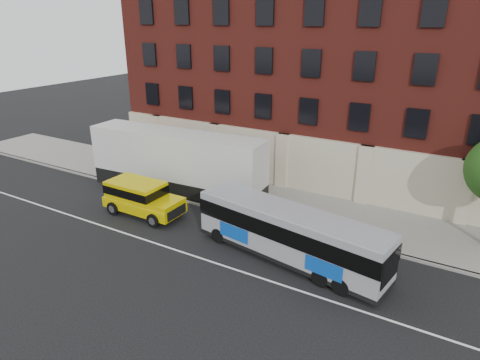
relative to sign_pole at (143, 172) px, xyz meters
The scene contains 9 objects.
ground 10.59m from the sign_pole, 35.87° to the right, with size 120.00×120.00×0.00m, color black.
sidewalk 9.07m from the sign_pole, 18.56° to the left, with size 60.00×6.00×0.15m, color gray.
kerb 8.61m from the sign_pole, ahead, with size 60.00×0.25×0.15m, color gray.
lane_line 10.31m from the sign_pole, 33.60° to the right, with size 60.00×0.12×0.01m, color silver.
building 15.03m from the sign_pole, 51.75° to the left, with size 30.00×12.10×15.00m.
sign_pole is the anchor object (origin of this frame).
city_bus 13.54m from the sign_pole, 14.58° to the right, with size 10.88×3.97×2.92m.
yellow_suv 3.97m from the sign_pole, 50.59° to the right, with size 5.62×2.50×2.14m.
shipping_container 2.59m from the sign_pole, 27.80° to the left, with size 13.49×3.56×4.45m.
Camera 1 is at (12.07, -15.13, 11.96)m, focal length 31.43 mm.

